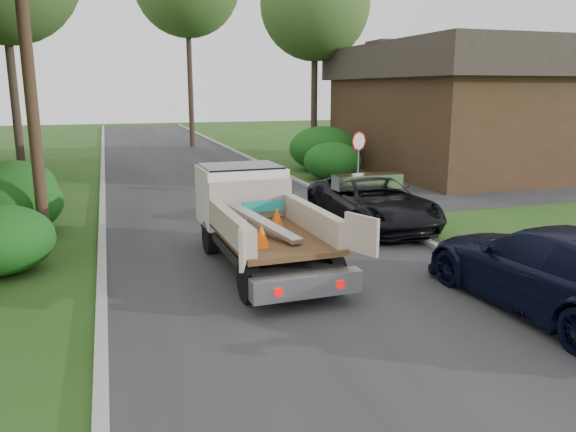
# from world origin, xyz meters

# --- Properties ---
(ground) EXTENTS (120.00, 120.00, 0.00)m
(ground) POSITION_xyz_m (0.00, 0.00, 0.00)
(ground) COLOR #204915
(ground) RESTS_ON ground
(road) EXTENTS (8.00, 90.00, 0.02)m
(road) POSITION_xyz_m (0.00, 10.00, 0.00)
(road) COLOR #28282B
(road) RESTS_ON ground
(side_street) EXTENTS (16.00, 7.00, 0.02)m
(side_street) POSITION_xyz_m (12.00, 9.00, 0.01)
(side_street) COLOR #28282B
(side_street) RESTS_ON ground
(curb_left) EXTENTS (0.20, 90.00, 0.12)m
(curb_left) POSITION_xyz_m (-4.10, 10.00, 0.06)
(curb_left) COLOR #9E9E99
(curb_left) RESTS_ON ground
(curb_right) EXTENTS (0.20, 90.00, 0.12)m
(curb_right) POSITION_xyz_m (4.10, 10.00, 0.06)
(curb_right) COLOR #9E9E99
(curb_right) RESTS_ON ground
(stop_sign) EXTENTS (0.71, 0.32, 2.48)m
(stop_sign) POSITION_xyz_m (5.20, 9.00, 1.78)
(stop_sign) COLOR slate
(stop_sign) RESTS_ON ground
(utility_pole) EXTENTS (2.42, 1.25, 10.00)m
(utility_pole) POSITION_xyz_m (-5.48, 4.98, 5.17)
(utility_pole) COLOR #382619
(utility_pole) RESTS_ON ground
(house_right) EXTENTS (9.72, 12.96, 6.20)m
(house_right) POSITION_xyz_m (13.00, 14.00, 3.16)
(house_right) COLOR #3B2818
(house_right) RESTS_ON ground
(hedge_left_a) EXTENTS (2.34, 2.34, 1.53)m
(hedge_left_a) POSITION_xyz_m (-6.20, 3.00, 0.77)
(hedge_left_a) COLOR #0F4411
(hedge_left_a) RESTS_ON ground
(hedge_left_b) EXTENTS (2.86, 2.86, 1.87)m
(hedge_left_b) POSITION_xyz_m (-6.50, 6.50, 0.94)
(hedge_left_b) COLOR #0F4411
(hedge_left_b) RESTS_ON ground
(hedge_left_c) EXTENTS (2.60, 2.60, 1.70)m
(hedge_left_c) POSITION_xyz_m (-6.80, 10.00, 0.85)
(hedge_left_c) COLOR #0F4411
(hedge_left_c) RESTS_ON ground
(hedge_right_a) EXTENTS (2.60, 2.60, 1.70)m
(hedge_right_a) POSITION_xyz_m (5.80, 13.00, 0.85)
(hedge_right_a) COLOR #0F4411
(hedge_right_a) RESTS_ON ground
(hedge_right_b) EXTENTS (3.38, 3.38, 2.21)m
(hedge_right_b) POSITION_xyz_m (6.50, 16.00, 1.10)
(hedge_right_b) COLOR #0F4411
(hedge_right_b) RESTS_ON ground
(tree_right_far) EXTENTS (6.00, 6.00, 11.50)m
(tree_right_far) POSITION_xyz_m (7.50, 20.00, 8.48)
(tree_right_far) COLOR #2D2119
(tree_right_far) RESTS_ON ground
(flatbed_truck) EXTENTS (2.66, 5.74, 2.15)m
(flatbed_truck) POSITION_xyz_m (-0.61, 2.35, 1.17)
(flatbed_truck) COLOR black
(flatbed_truck) RESTS_ON ground
(black_pickup) EXTENTS (2.47, 5.33, 1.48)m
(black_pickup) POSITION_xyz_m (3.60, 4.50, 0.74)
(black_pickup) COLOR black
(black_pickup) RESTS_ON ground
(navy_suv) EXTENTS (2.43, 5.62, 1.61)m
(navy_suv) POSITION_xyz_m (3.80, -2.50, 0.81)
(navy_suv) COLOR black
(navy_suv) RESTS_ON ground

